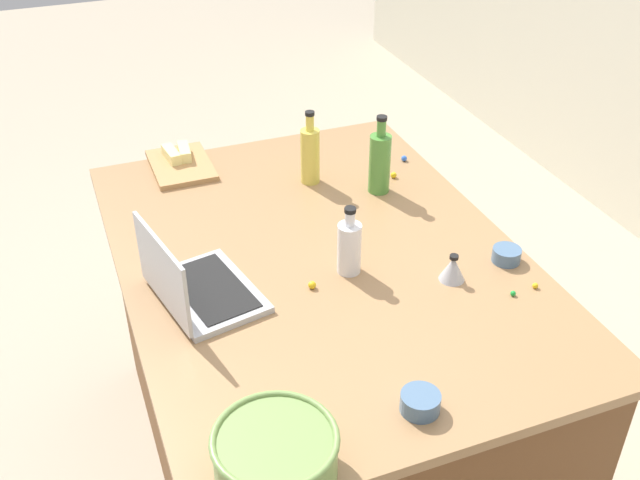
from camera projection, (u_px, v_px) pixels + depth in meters
ground_plane at (320, 467)px, 2.60m from camera, size 12.00×12.00×0.00m
island_counter at (320, 372)px, 2.35m from camera, size 1.50×1.09×0.90m
laptop at (194, 286)px, 1.91m from camera, size 0.35×0.29×0.22m
mixing_bowl_large at (275, 455)px, 1.44m from camera, size 0.25×0.25×0.11m
bottle_oil at (310, 154)px, 2.40m from camera, size 0.06×0.06×0.25m
bottle_vinegar at (349, 246)px, 2.00m from camera, size 0.06×0.06×0.20m
bottle_olive at (380, 162)px, 2.35m from camera, size 0.07×0.07×0.26m
cutting_board at (181, 165)px, 2.53m from camera, size 0.27×0.19×0.02m
butter_stick_left at (171, 154)px, 2.54m from camera, size 0.11×0.05×0.04m
butter_stick_right at (184, 152)px, 2.55m from camera, size 0.11×0.05×0.04m
ramekin_small at (420, 402)px, 1.61m from camera, size 0.09×0.09×0.04m
ramekin_medium at (506, 255)px, 2.07m from camera, size 0.08×0.08×0.04m
kitchen_timer at (453, 268)px, 1.99m from camera, size 0.07×0.07×0.08m
candy_0 at (513, 293)px, 1.95m from camera, size 0.01×0.01×0.01m
candy_1 at (312, 285)px, 1.97m from camera, size 0.02×0.02×0.02m
candy_2 at (394, 175)px, 2.47m from camera, size 0.02×0.02×0.02m
candy_3 at (535, 286)px, 1.97m from camera, size 0.02×0.02×0.02m
candy_4 at (199, 278)px, 2.00m from camera, size 0.02×0.02×0.02m
candy_5 at (322, 434)px, 1.55m from camera, size 0.02×0.02×0.02m
candy_6 at (404, 158)px, 2.57m from camera, size 0.02×0.02×0.02m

